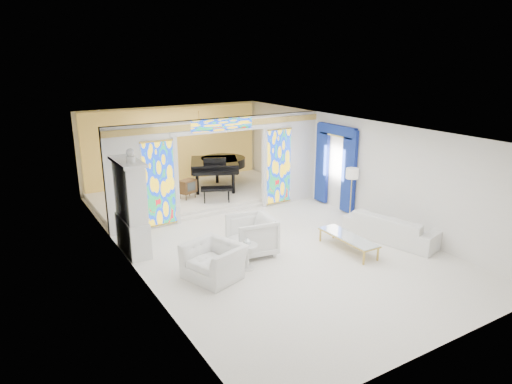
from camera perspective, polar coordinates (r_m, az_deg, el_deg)
floor at (r=12.74m, az=-0.11°, el=-5.32°), size 12.00×12.00×0.00m
ceiling at (r=11.94m, az=-0.12°, el=8.15°), size 7.00×12.00×0.02m
wall_back at (r=17.54m, az=-10.29°, el=5.68°), size 7.00×0.02×3.00m
wall_front at (r=8.04m, az=22.73°, el=-8.78°), size 7.00×0.02×3.00m
wall_left at (r=10.95m, az=-16.03°, el=-1.39°), size 0.02×12.00×3.00m
wall_right at (r=14.31m, az=12.01°, el=3.10°), size 0.02×12.00×3.00m
partition_wall at (r=13.91m, az=-4.35°, el=3.69°), size 7.00×0.22×3.00m
stained_glass_left at (r=13.15m, az=-12.02°, el=1.00°), size 0.90×0.04×2.40m
stained_glass_right at (r=14.90m, az=2.85°, el=3.20°), size 0.90×0.04×2.40m
stained_glass_transom at (r=13.60m, az=-4.26°, el=8.39°), size 2.00×0.04×0.34m
alcove_platform at (r=16.16m, az=-7.60°, el=-0.29°), size 6.80×3.80×0.18m
gold_curtain_back at (r=17.43m, az=-10.15°, el=5.62°), size 6.70×0.10×2.90m
chandelier at (r=15.61m, az=-7.12°, el=8.39°), size 0.48×0.48×0.30m
blue_drapes at (r=14.73m, az=9.90°, el=3.92°), size 0.14×1.85×2.65m
china_cabinet at (r=11.67m, az=-15.35°, el=-1.93°), size 0.56×1.46×2.72m
armchair_left at (r=10.29m, az=-5.28°, el=-8.61°), size 1.40×1.49×0.79m
armchair_right at (r=11.37m, az=-0.55°, el=-5.45°), size 1.22×1.20×0.98m
sofa at (r=12.78m, az=16.64°, el=-4.23°), size 1.61×2.67×0.73m
side_table at (r=10.63m, az=-1.10°, el=-7.64°), size 0.55×0.55×0.60m
vase at (r=10.51m, az=-1.11°, el=-6.14°), size 0.21×0.21×0.18m
coffee_table at (r=11.82m, az=11.43°, el=-5.58°), size 0.57×1.78×0.40m
floor_lamp at (r=13.94m, az=11.92°, el=1.99°), size 0.46×0.46×1.55m
grand_piano at (r=16.48m, az=-4.72°, el=3.47°), size 2.76×3.21×1.24m
tv_console at (r=15.34m, az=-8.55°, el=0.69°), size 0.64×0.54×0.63m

